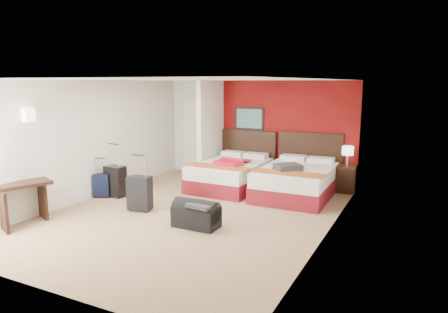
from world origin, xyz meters
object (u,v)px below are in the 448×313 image
Objects in this scene: table_lamp at (348,156)px; suitcase_navy at (102,186)px; duffel_bag at (196,216)px; red_suitcase_open at (232,161)px; bed_left at (230,175)px; nightstand at (346,179)px; bed_right at (296,182)px; suitcase_black at (115,182)px; suitcase_charcoal at (140,194)px; desk at (24,204)px.

table_lamp reaches higher than suitcase_navy.
red_suitcase_open is at bearing 101.94° from duffel_bag.
bed_left is 2.73m from duffel_bag.
nightstand is 3.98m from duffel_bag.
bed_right reaches higher than bed_left.
duffel_bag is (2.52, -0.85, -0.13)m from suitcase_black.
table_lamp is at bearing 42.41° from bed_right.
nightstand reaches higher than suitcase_navy.
suitcase_charcoal is (-0.91, -2.25, -0.33)m from red_suitcase_open.
nightstand is at bearing 27.75° from red_suitcase_open.
nightstand is at bearing 62.10° from duffel_bag.
suitcase_black is 0.83× the size of duffel_bag.
bed_right is at bearing 70.21° from duffel_bag.
suitcase_black is 1.00× the size of suitcase_charcoal.
suitcase_black is 0.72× the size of desk.
red_suitcase_open is at bearing 12.01° from suitcase_navy.
bed_left is at bearing 14.79° from suitcase_navy.
red_suitcase_open is 2.61m from nightstand.
table_lamp is at bearing 32.82° from suitcase_black.
table_lamp is (2.51, 0.85, 0.52)m from bed_left.
bed_left reaches higher than nightstand.
suitcase_black is (-4.40, -2.65, 0.03)m from nightstand.
suitcase_navy is at bearing 113.69° from desk.
table_lamp is (2.41, 0.95, 0.17)m from red_suitcase_open.
suitcase_black is at bearing 4.74° from suitcase_navy.
bed_right is 2.58× the size of red_suitcase_open.
suitcase_black is (-1.90, -1.80, 0.02)m from bed_left.
duffel_bag is at bearing -118.29° from table_lamp.
nightstand is 6.61m from desk.
suitcase_black is at bearing -133.39° from red_suitcase_open.
table_lamp is (0.91, 0.86, 0.51)m from bed_right.
duffel_bag is at bearing -75.74° from bed_left.
suitcase_navy is at bearing -153.00° from nightstand.
desk is (-4.62, -4.73, -0.45)m from table_lamp.
table_lamp is 5.16m from suitcase_black.
suitcase_navy is (-4.66, -2.81, -0.06)m from nightstand.
bed_right is 1.36m from table_lamp.
bed_right is 2.69× the size of duffel_bag.
suitcase_charcoal is at bearing -105.83° from red_suitcase_open.
suitcase_charcoal is at bearing -136.76° from bed_right.
red_suitcase_open reaches higher than nightstand.
nightstand is 5.44m from suitcase_navy.
nightstand is (0.91, 0.86, -0.02)m from bed_right.
nightstand is 5.14m from suitcase_black.
red_suitcase_open is 4.39m from desk.
suitcase_charcoal reaches higher than bed_right.
table_lamp is at bearing 62.10° from duffel_bag.
suitcase_charcoal is at bearing -25.04° from suitcase_black.
suitcase_navy is at bearing 166.31° from duffel_bag.
nightstand is at bearing 42.41° from bed_right.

